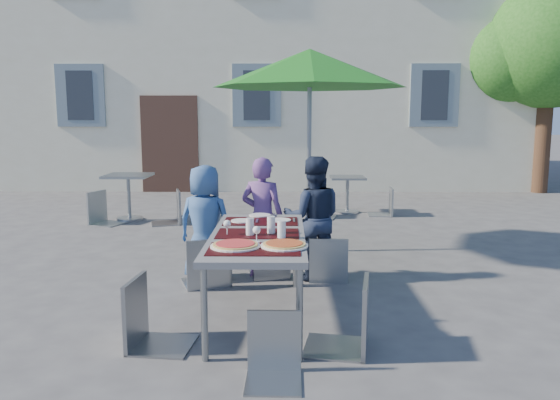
{
  "coord_description": "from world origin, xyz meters",
  "views": [
    {
      "loc": [
        0.68,
        -5.03,
        1.76
      ],
      "look_at": [
        0.61,
        0.45,
        0.91
      ],
      "focal_mm": 35.0,
      "sensor_mm": 36.0,
      "label": 1
    }
  ],
  "objects_px": {
    "chair_5": "(274,309)",
    "chair_1": "(271,231)",
    "child_0": "(205,223)",
    "patio_umbrella": "(310,70)",
    "chair_3": "(147,271)",
    "cafe_table_1": "(347,190)",
    "pizza_near_left": "(235,245)",
    "bg_chair_r_0": "(172,186)",
    "bg_chair_l_0": "(101,188)",
    "child_2": "(313,218)",
    "bg_chair_l_1": "(316,183)",
    "cafe_table_0": "(129,188)",
    "chair_4": "(351,271)",
    "dining_table": "(258,240)",
    "child_1": "(262,218)",
    "chair_0": "(206,232)",
    "chair_2": "(329,232)",
    "bg_chair_r_1": "(386,185)",
    "pizza_near_right": "(284,245)"
  },
  "relations": [
    {
      "from": "child_2",
      "to": "bg_chair_r_1",
      "type": "distance_m",
      "value": 4.07
    },
    {
      "from": "pizza_near_right",
      "to": "chair_1",
      "type": "xyz_separation_m",
      "value": [
        -0.16,
        1.65,
        -0.24
      ]
    },
    {
      "from": "chair_3",
      "to": "pizza_near_right",
      "type": "bearing_deg",
      "value": 7.69
    },
    {
      "from": "pizza_near_left",
      "to": "child_1",
      "type": "bearing_deg",
      "value": 85.53
    },
    {
      "from": "chair_3",
      "to": "cafe_table_1",
      "type": "relative_size",
      "value": 1.53
    },
    {
      "from": "chair_1",
      "to": "patio_umbrella",
      "type": "relative_size",
      "value": 0.35
    },
    {
      "from": "chair_3",
      "to": "patio_umbrella",
      "type": "height_order",
      "value": "patio_umbrella"
    },
    {
      "from": "pizza_near_left",
      "to": "bg_chair_l_0",
      "type": "xyz_separation_m",
      "value": [
        -2.62,
        4.64,
        -0.17
      ]
    },
    {
      "from": "chair_3",
      "to": "chair_0",
      "type": "bearing_deg",
      "value": 81.44
    },
    {
      "from": "child_1",
      "to": "chair_4",
      "type": "height_order",
      "value": "child_1"
    },
    {
      "from": "pizza_near_left",
      "to": "bg_chair_r_0",
      "type": "bearing_deg",
      "value": 107.53
    },
    {
      "from": "bg_chair_l_1",
      "to": "pizza_near_left",
      "type": "bearing_deg",
      "value": -99.76
    },
    {
      "from": "pizza_near_left",
      "to": "chair_1",
      "type": "xyz_separation_m",
      "value": [
        0.22,
        1.66,
        -0.24
      ]
    },
    {
      "from": "pizza_near_left",
      "to": "bg_chair_r_0",
      "type": "height_order",
      "value": "bg_chair_r_0"
    },
    {
      "from": "chair_5",
      "to": "chair_1",
      "type": "bearing_deg",
      "value": 92.22
    },
    {
      "from": "chair_3",
      "to": "cafe_table_0",
      "type": "bearing_deg",
      "value": 107.55
    },
    {
      "from": "cafe_table_0",
      "to": "pizza_near_left",
      "type": "bearing_deg",
      "value": -65.47
    },
    {
      "from": "bg_chair_r_1",
      "to": "child_2",
      "type": "bearing_deg",
      "value": -111.15
    },
    {
      "from": "dining_table",
      "to": "chair_1",
      "type": "distance_m",
      "value": 1.19
    },
    {
      "from": "child_2",
      "to": "bg_chair_l_1",
      "type": "distance_m",
      "value": 3.58
    },
    {
      "from": "child_1",
      "to": "chair_5",
      "type": "bearing_deg",
      "value": 112.12
    },
    {
      "from": "bg_chair_r_0",
      "to": "cafe_table_1",
      "type": "xyz_separation_m",
      "value": [
        2.98,
        1.05,
        -0.19
      ]
    },
    {
      "from": "chair_0",
      "to": "chair_2",
      "type": "bearing_deg",
      "value": 9.27
    },
    {
      "from": "chair_5",
      "to": "bg_chair_r_0",
      "type": "height_order",
      "value": "bg_chair_r_0"
    },
    {
      "from": "dining_table",
      "to": "chair_2",
      "type": "height_order",
      "value": "chair_2"
    },
    {
      "from": "chair_1",
      "to": "pizza_near_right",
      "type": "bearing_deg",
      "value": -84.61
    },
    {
      "from": "child_0",
      "to": "chair_4",
      "type": "height_order",
      "value": "child_0"
    },
    {
      "from": "bg_chair_l_0",
      "to": "cafe_table_1",
      "type": "xyz_separation_m",
      "value": [
        4.12,
        1.09,
        -0.18
      ]
    },
    {
      "from": "child_1",
      "to": "patio_umbrella",
      "type": "bearing_deg",
      "value": -98.28
    },
    {
      "from": "child_0",
      "to": "patio_umbrella",
      "type": "bearing_deg",
      "value": -118.8
    },
    {
      "from": "chair_1",
      "to": "child_1",
      "type": "bearing_deg",
      "value": 147.18
    },
    {
      "from": "pizza_near_left",
      "to": "cafe_table_1",
      "type": "distance_m",
      "value": 5.93
    },
    {
      "from": "chair_5",
      "to": "chair_0",
      "type": "bearing_deg",
      "value": 110.61
    },
    {
      "from": "chair_3",
      "to": "bg_chair_l_1",
      "type": "height_order",
      "value": "bg_chair_l_1"
    },
    {
      "from": "bg_chair_l_0",
      "to": "chair_5",
      "type": "bearing_deg",
      "value": -60.92
    },
    {
      "from": "child_1",
      "to": "bg_chair_r_1",
      "type": "height_order",
      "value": "child_1"
    },
    {
      "from": "child_2",
      "to": "cafe_table_0",
      "type": "distance_m",
      "value": 4.43
    },
    {
      "from": "bg_chair_l_0",
      "to": "bg_chair_r_0",
      "type": "height_order",
      "value": "bg_chair_r_0"
    },
    {
      "from": "child_0",
      "to": "patio_umbrella",
      "type": "height_order",
      "value": "patio_umbrella"
    },
    {
      "from": "chair_1",
      "to": "chair_4",
      "type": "bearing_deg",
      "value": -70.42
    },
    {
      "from": "chair_0",
      "to": "cafe_table_0",
      "type": "bearing_deg",
      "value": 116.93
    },
    {
      "from": "chair_2",
      "to": "patio_umbrella",
      "type": "xyz_separation_m",
      "value": [
        -0.16,
        1.27,
        1.78
      ]
    },
    {
      "from": "child_2",
      "to": "bg_chair_l_0",
      "type": "distance_m",
      "value": 4.44
    },
    {
      "from": "dining_table",
      "to": "child_2",
      "type": "bearing_deg",
      "value": 65.73
    },
    {
      "from": "child_2",
      "to": "chair_3",
      "type": "bearing_deg",
      "value": 53.75
    },
    {
      "from": "child_0",
      "to": "bg_chair_l_0",
      "type": "xyz_separation_m",
      "value": [
        -2.14,
        3.02,
        -0.03
      ]
    },
    {
      "from": "patio_umbrella",
      "to": "bg_chair_r_0",
      "type": "distance_m",
      "value": 3.31
    },
    {
      "from": "child_0",
      "to": "chair_1",
      "type": "height_order",
      "value": "child_0"
    },
    {
      "from": "pizza_near_left",
      "to": "patio_umbrella",
      "type": "relative_size",
      "value": 0.15
    },
    {
      "from": "chair_0",
      "to": "cafe_table_0",
      "type": "distance_m",
      "value": 4.05
    }
  ]
}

